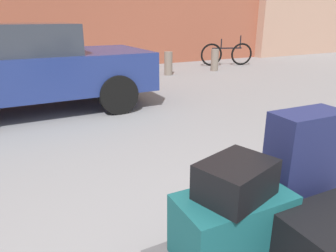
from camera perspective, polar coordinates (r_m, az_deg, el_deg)
name	(u,v)px	position (r m, az deg, el deg)	size (l,w,h in m)	color
duffel_bag_teal_rear_left	(232,225)	(1.70, 11.65, -17.20)	(0.58, 0.32, 0.34)	#144C51
suitcase_navy_front_left	(302,168)	(1.99, 23.20, -7.06)	(0.42, 0.21, 0.68)	#191E47
duffel_bag_black_topmost_pile	(236,179)	(1.56, 12.29, -9.50)	(0.36, 0.27, 0.18)	black
parked_car	(11,67)	(5.70, -26.69, 9.66)	(4.31, 1.94, 1.42)	navy
bicycle_leaning	(227,54)	(10.74, 10.66, 12.78)	(1.69, 0.61, 0.96)	black
bollard_kerb_near	(168,63)	(8.75, 0.07, 11.35)	(0.23, 0.23, 0.63)	#72665B
bollard_kerb_mid	(215,60)	(9.57, 8.52, 11.82)	(0.23, 0.23, 0.63)	#72665B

